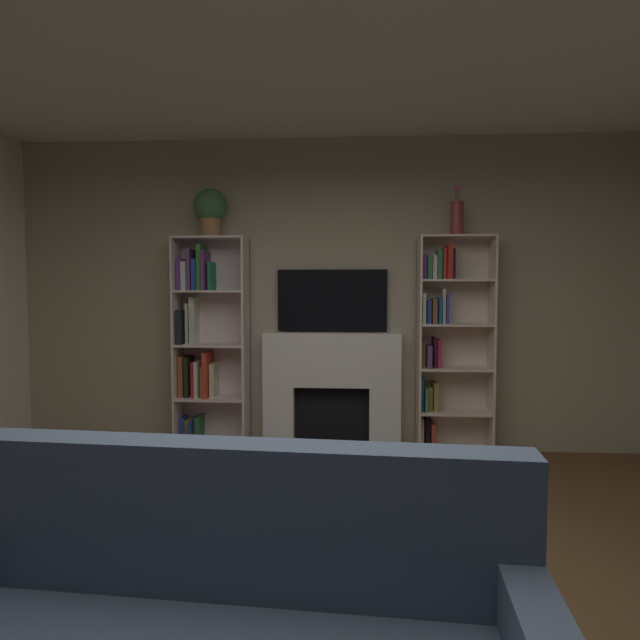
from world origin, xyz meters
The scene contains 9 objects.
ground_plane centered at (0.00, 0.00, 0.00)m, with size 6.84×6.84×0.00m, color brown.
wall_back_accent centered at (0.00, 2.73, 1.39)m, with size 5.82×0.06×2.78m, color tan.
fireplace centered at (0.00, 2.60, 0.55)m, with size 1.31×0.50×1.06m.
tv centered at (0.00, 2.67, 1.34)m, with size 0.97×0.06×0.55m, color black.
bookshelf_left centered at (-1.14, 2.59, 0.96)m, with size 0.64×0.31×1.90m.
bookshelf_right centered at (1.00, 2.60, 0.98)m, with size 0.64×0.29×1.90m.
potted_plant centered at (-1.07, 2.55, 2.14)m, with size 0.29×0.29×0.42m.
vase_with_flowers centered at (1.07, 2.55, 2.06)m, with size 0.11×0.11×0.42m.
coffee_table centered at (-0.18, -0.01, 0.39)m, with size 0.89×0.52×0.45m.
Camera 1 is at (0.23, -2.28, 1.46)m, focal length 31.20 mm.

